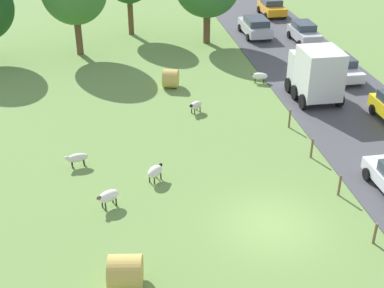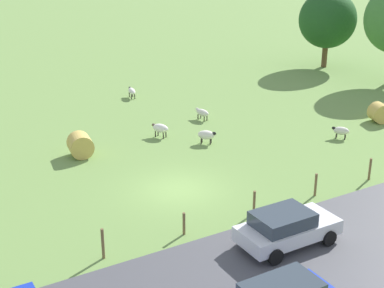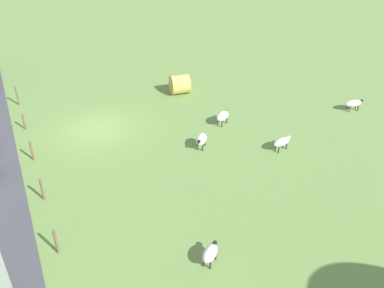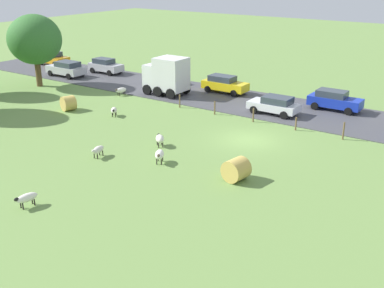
% 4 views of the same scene
% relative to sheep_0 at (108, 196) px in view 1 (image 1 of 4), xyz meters
% --- Properties ---
extents(ground_plane, '(160.00, 160.00, 0.00)m').
position_rel_sheep_0_xyz_m(ground_plane, '(6.97, -2.61, -0.57)').
color(ground_plane, '#6B8E47').
extents(sheep_0, '(1.17, 0.98, 0.84)m').
position_rel_sheep_0_xyz_m(sheep_0, '(0.00, 0.00, 0.00)').
color(sheep_0, white).
rests_on(sheep_0, ground_plane).
extents(sheep_1, '(1.06, 1.09, 0.82)m').
position_rel_sheep_0_xyz_m(sheep_1, '(2.36, 1.83, -0.03)').
color(sheep_1, silver).
rests_on(sheep_1, ground_plane).
extents(sheep_2, '(1.26, 0.77, 0.75)m').
position_rel_sheep_0_xyz_m(sheep_2, '(11.04, 13.35, -0.06)').
color(sheep_2, white).
rests_on(sheep_2, ground_plane).
extents(sheep_3, '(1.03, 0.96, 0.74)m').
position_rel_sheep_0_xyz_m(sheep_3, '(5.72, 9.28, -0.07)').
color(sheep_3, silver).
rests_on(sheep_3, ground_plane).
extents(sheep_5, '(1.25, 0.65, 0.73)m').
position_rel_sheep_0_xyz_m(sheep_5, '(-1.50, 3.89, -0.07)').
color(sheep_5, silver).
rests_on(sheep_5, ground_plane).
extents(hay_bale_0, '(1.35, 1.52, 1.27)m').
position_rel_sheep_0_xyz_m(hay_bale_0, '(4.73, 13.62, 0.07)').
color(hay_bale_0, tan).
rests_on(hay_bale_0, ground_plane).
extents(hay_bale_1, '(1.45, 1.50, 1.32)m').
position_rel_sheep_0_xyz_m(hay_bale_1, '(0.47, -5.24, 0.10)').
color(hay_bale_1, tan).
rests_on(hay_bale_1, ground_plane).
extents(fence_post_1, '(0.12, 0.12, 1.01)m').
position_rel_sheep_0_xyz_m(fence_post_1, '(10.84, -4.52, -0.06)').
color(fence_post_1, brown).
rests_on(fence_post_1, ground_plane).
extents(fence_post_2, '(0.12, 0.12, 1.12)m').
position_rel_sheep_0_xyz_m(fence_post_2, '(10.84, -0.92, -0.00)').
color(fence_post_2, brown).
rests_on(fence_post_2, ground_plane).
extents(fence_post_3, '(0.12, 0.12, 1.14)m').
position_rel_sheep_0_xyz_m(fence_post_3, '(10.84, 2.68, 0.00)').
color(fence_post_3, brown).
rests_on(fence_post_3, ground_plane).
extents(fence_post_4, '(0.12, 0.12, 1.16)m').
position_rel_sheep_0_xyz_m(fence_post_4, '(10.84, 6.29, 0.02)').
color(fence_post_4, brown).
rests_on(fence_post_4, ground_plane).
extents(truck_0, '(2.72, 3.96, 3.56)m').
position_rel_sheep_0_xyz_m(truck_0, '(13.74, 9.86, 1.33)').
color(truck_0, white).
rests_on(truck_0, road_strip).
extents(car_0, '(2.21, 4.57, 1.66)m').
position_rel_sheep_0_xyz_m(car_0, '(13.70, 23.94, 0.36)').
color(car_0, '#B7B7BC').
rests_on(car_0, road_strip).
extents(car_2, '(2.18, 3.91, 1.60)m').
position_rel_sheep_0_xyz_m(car_2, '(17.20, 30.29, 0.32)').
color(car_2, orange).
rests_on(car_2, road_strip).
extents(car_6, '(1.94, 4.10, 1.66)m').
position_rel_sheep_0_xyz_m(car_6, '(17.35, 21.50, 0.35)').
color(car_6, '#B7B7BC').
rests_on(car_6, road_strip).
extents(car_8, '(1.93, 4.05, 1.54)m').
position_rel_sheep_0_xyz_m(car_8, '(17.11, 13.13, 0.30)').
color(car_8, silver).
rests_on(car_8, road_strip).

